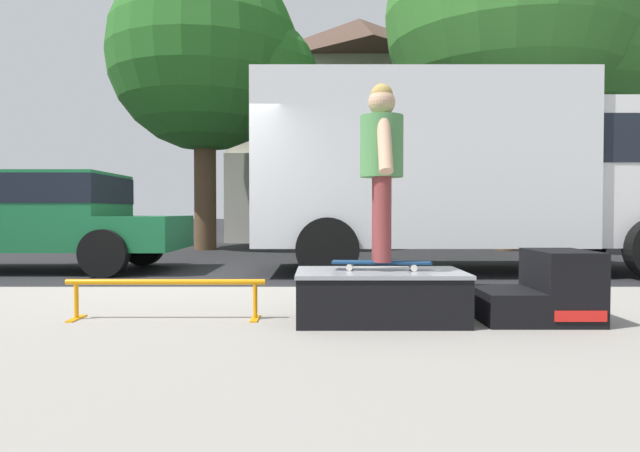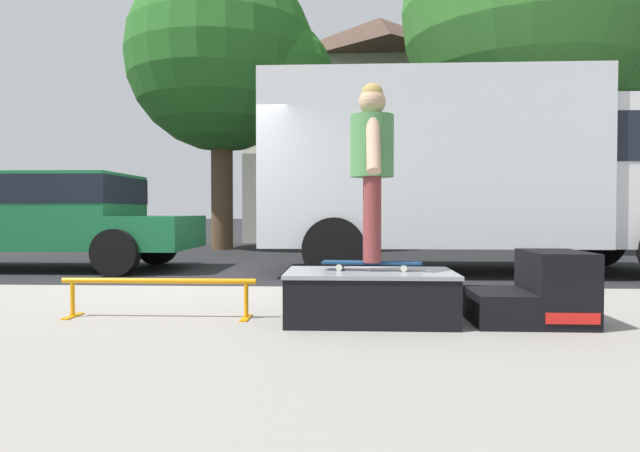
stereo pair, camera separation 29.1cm
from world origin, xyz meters
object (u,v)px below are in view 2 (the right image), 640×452
Objects in this scene: skateboard at (372,263)px; box_truck at (483,167)px; skater_kid at (372,157)px; street_tree_main at (232,63)px; kicker_ramp at (538,293)px; pickup_truck_green at (37,217)px; grind_rail at (159,288)px; street_tree_neighbour at (541,20)px; skate_box at (370,295)px.

box_truck reaches higher than skateboard.
street_tree_main is at bearing 107.75° from skater_kid.
pickup_truck_green is at bearing 144.41° from kicker_ramp.
kicker_ramp is at bearing -2.70° from skateboard.
kicker_ramp is 0.15× the size of pickup_truck_green.
skater_kid reaches higher than grind_rail.
skater_kid is at bearing 177.30° from kicker_ramp.
street_tree_neighbour reaches higher than grind_rail.
pickup_truck_green is at bearing -154.29° from street_tree_neighbour.
skate_box is at bearing -113.19° from box_truck.
skater_kid is (1.72, -0.01, 1.05)m from grind_rail.
skate_box is 1.08m from skater_kid.
street_tree_main is at bearing 107.75° from skateboard.
pickup_truck_green is at bearing 138.93° from skater_kid.
grind_rail is 12.63m from street_tree_neighbour.
box_truck is (1.99, 4.62, 0.29)m from skater_kid.
skate_box is 0.18× the size of street_tree_main.
skater_kid is at bearing -115.51° from street_tree_neighbour.
skater_kid is at bearing -72.25° from street_tree_main.
skater_kid reaches higher than skate_box.
skater_kid is 7.25m from pickup_truck_green.
skater_kid is at bearing -45.00° from skateboard.
skateboard is 0.14× the size of pickup_truck_green.
kicker_ramp is at bearing -98.69° from box_truck.
street_tree_main is at bearing 114.03° from kicker_ramp.
skate_box is 1.64× the size of skateboard.
street_tree_neighbour reaches higher than box_truck.
grind_rail is 6.06m from box_truck.
pickup_truck_green is at bearing -114.11° from street_tree_main.
skate_box is 0.25m from skateboard.
skateboard is 5.15m from box_truck.
street_tree_neighbour reaches higher than skateboard.
kicker_ramp is 0.12× the size of street_tree_main.
street_tree_main is at bearing 65.89° from pickup_truck_green.
skate_box is at bearing -106.71° from skateboard.
street_tree_neighbour is (2.59, 4.96, 4.00)m from box_truck.
skateboard is 0.09× the size of street_tree_neighbour.
box_truck is at bearing 66.73° from skater_kid.
street_tree_neighbour is (4.59, 9.64, 5.37)m from skate_box.
kicker_ramp is 11.51m from street_tree_neighbour.
box_truck is (3.70, 4.60, 1.34)m from grind_rail.
pickup_truck_green reaches higher than skateboard.
box_truck reaches higher than grind_rail.
skateboard is at bearing -0.40° from grind_rail.
skater_kid reaches higher than kicker_ramp.
skateboard is at bearing -115.51° from street_tree_neighbour.
kicker_ramp is 11.76m from street_tree_main.
street_tree_neighbour reaches higher than skater_kid.
skate_box is at bearing -106.71° from skater_kid.
street_tree_neighbour is (4.57, 9.58, 4.29)m from skater_kid.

